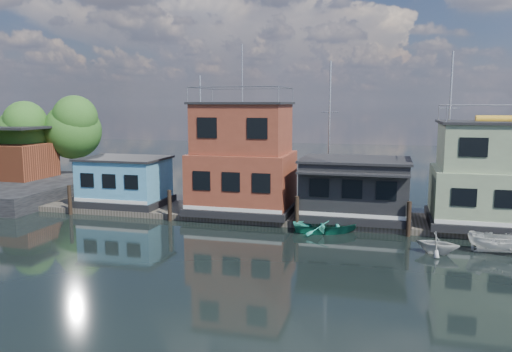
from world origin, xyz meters
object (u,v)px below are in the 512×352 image
(dinghy_white, at_px, (437,243))
(motorboat, at_px, (499,243))
(houseboat_blue, at_px, (125,181))
(houseboat_dark, at_px, (355,188))
(houseboat_red, at_px, (243,160))
(houseboat_green, at_px, (499,177))
(dinghy_teal, at_px, (327,225))

(dinghy_white, relative_size, motorboat, 0.71)
(houseboat_blue, bearing_deg, houseboat_dark, -0.06)
(houseboat_blue, distance_m, houseboat_dark, 17.50)
(houseboat_red, distance_m, dinghy_white, 14.72)
(houseboat_blue, height_order, houseboat_red, houseboat_red)
(houseboat_green, xyz_separation_m, dinghy_white, (-4.09, -6.15, -2.94))
(houseboat_blue, distance_m, houseboat_red, 9.69)
(houseboat_blue, distance_m, dinghy_teal, 16.36)
(houseboat_blue, relative_size, houseboat_dark, 0.86)
(houseboat_dark, relative_size, dinghy_teal, 1.74)
(houseboat_dark, distance_m, dinghy_teal, 3.92)
(houseboat_dark, height_order, dinghy_teal, houseboat_dark)
(houseboat_blue, xyz_separation_m, motorboat, (25.68, -5.28, -1.58))
(houseboat_red, relative_size, houseboat_dark, 1.60)
(dinghy_white, bearing_deg, dinghy_teal, 78.45)
(houseboat_dark, height_order, dinghy_white, houseboat_dark)
(houseboat_red, xyz_separation_m, dinghy_teal, (6.48, -3.04, -3.66))
(houseboat_dark, bearing_deg, dinghy_white, -51.31)
(houseboat_red, bearing_deg, dinghy_teal, -25.14)
(dinghy_white, height_order, motorboat, motorboat)
(houseboat_red, xyz_separation_m, houseboat_green, (17.00, 0.00, -0.55))
(houseboat_green, bearing_deg, houseboat_dark, -179.88)
(houseboat_green, distance_m, dinghy_white, 7.95)
(houseboat_blue, bearing_deg, dinghy_teal, -10.78)
(dinghy_teal, bearing_deg, motorboat, -117.85)
(houseboat_red, distance_m, houseboat_green, 17.01)
(houseboat_dark, xyz_separation_m, houseboat_green, (9.00, 0.02, 1.13))
(houseboat_green, bearing_deg, dinghy_white, -123.67)
(dinghy_teal, relative_size, dinghy_white, 1.85)
(houseboat_green, relative_size, dinghy_teal, 1.97)
(houseboat_green, bearing_deg, houseboat_blue, -180.00)
(dinghy_white, xyz_separation_m, motorboat, (3.27, 0.87, 0.02))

